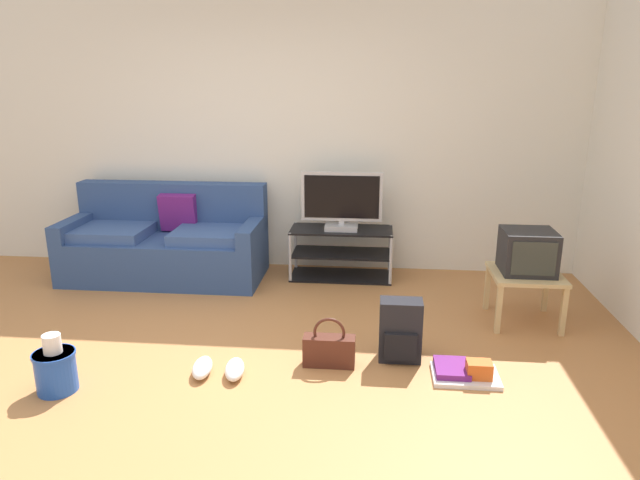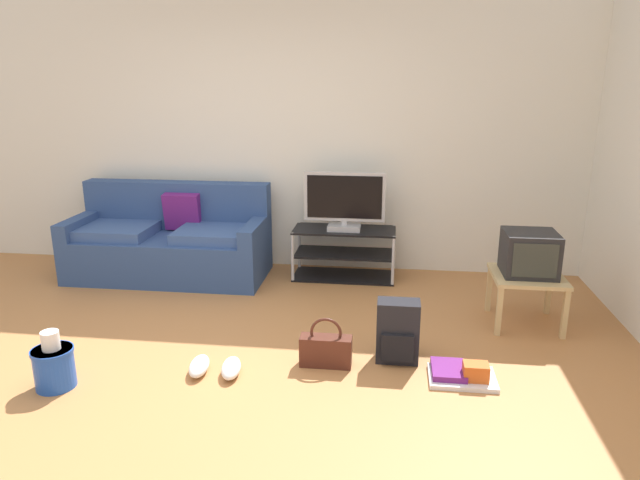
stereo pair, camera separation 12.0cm
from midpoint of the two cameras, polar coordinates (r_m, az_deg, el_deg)
name	(u,v)px [view 1 (the left image)]	position (r m, az deg, el deg)	size (l,w,h in m)	color
ground_plane	(215,381)	(3.92, -11.29, -13.63)	(9.00, 9.80, 0.02)	#B27542
wall_back	(275,134)	(5.83, -5.06, 10.43)	(9.00, 0.10, 2.70)	silver
couch	(167,244)	(5.81, -15.61, -0.36)	(1.89, 0.83, 0.89)	navy
tv_stand	(341,253)	(5.60, 1.52, -1.31)	(0.98, 0.43, 0.49)	black
flat_tv	(342,202)	(5.44, 1.54, 3.84)	(0.77, 0.22, 0.56)	#B2B2B7
side_table	(525,280)	(4.80, 19.09, -3.77)	(0.54, 0.54, 0.42)	tan
crt_tv	(528,252)	(4.75, 19.30, -1.09)	(0.40, 0.39, 0.34)	#232326
backpack	(400,331)	(4.03, 7.15, -8.97)	(0.29, 0.25, 0.44)	black
handbag	(329,349)	(3.97, 0.03, -10.83)	(0.35, 0.13, 0.35)	#4C2319
cleaning_bucket	(55,368)	(4.04, -25.64, -11.42)	(0.26, 0.26, 0.38)	blue
sneakers_pair	(218,368)	(3.95, -10.96, -12.45)	(0.38, 0.30, 0.09)	white
floor_tray	(465,372)	(3.95, 13.34, -12.67)	(0.43, 0.32, 0.14)	silver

